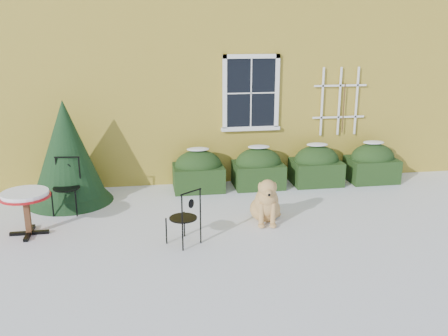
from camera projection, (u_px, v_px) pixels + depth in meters
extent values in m
plane|color=white|center=(234.00, 237.00, 8.27)|extent=(80.00, 80.00, 0.00)
cube|color=gold|center=(190.00, 39.00, 14.08)|extent=(12.00, 8.00, 6.00)
cube|color=black|center=(251.00, 93.00, 10.67)|extent=(1.05, 0.03, 1.45)
cube|color=white|center=(252.00, 56.00, 10.44)|extent=(1.23, 0.06, 0.09)
cube|color=white|center=(250.00, 128.00, 10.87)|extent=(1.23, 0.06, 0.09)
cube|color=white|center=(225.00, 94.00, 10.57)|extent=(0.09, 0.06, 1.63)
cube|color=white|center=(277.00, 92.00, 10.75)|extent=(0.09, 0.06, 1.63)
cube|color=white|center=(251.00, 93.00, 10.65)|extent=(0.02, 0.02, 1.45)
cube|color=white|center=(251.00, 93.00, 10.65)|extent=(1.05, 0.02, 0.02)
cube|color=white|center=(250.00, 129.00, 10.87)|extent=(1.29, 0.14, 0.07)
cube|color=white|center=(322.00, 102.00, 10.96)|extent=(0.04, 0.03, 1.50)
cube|color=white|center=(339.00, 101.00, 11.02)|extent=(0.04, 0.03, 1.50)
cube|color=white|center=(356.00, 101.00, 11.08)|extent=(0.04, 0.03, 1.50)
cube|color=white|center=(338.00, 117.00, 11.11)|extent=(1.20, 0.03, 0.04)
cube|color=white|center=(340.00, 85.00, 10.92)|extent=(1.20, 0.03, 0.04)
cylinder|color=#472D19|center=(344.00, 108.00, 11.06)|extent=(0.02, 0.02, 1.10)
cube|color=black|center=(198.00, 178.00, 10.57)|extent=(1.05, 0.80, 0.52)
ellipsoid|color=black|center=(198.00, 166.00, 10.50)|extent=(1.00, 0.72, 0.67)
ellipsoid|color=white|center=(198.00, 149.00, 10.40)|extent=(0.47, 0.32, 0.06)
cube|color=black|center=(258.00, 175.00, 10.77)|extent=(1.05, 0.80, 0.52)
ellipsoid|color=black|center=(258.00, 163.00, 10.69)|extent=(1.00, 0.72, 0.67)
ellipsoid|color=white|center=(259.00, 147.00, 10.60)|extent=(0.47, 0.32, 0.06)
cube|color=black|center=(316.00, 172.00, 10.97)|extent=(1.05, 0.80, 0.52)
ellipsoid|color=black|center=(316.00, 161.00, 10.89)|extent=(1.00, 0.72, 0.67)
ellipsoid|color=white|center=(317.00, 145.00, 10.79)|extent=(0.47, 0.32, 0.06)
cube|color=black|center=(371.00, 169.00, 11.17)|extent=(1.05, 0.80, 0.52)
ellipsoid|color=black|center=(372.00, 158.00, 11.09)|extent=(1.00, 0.72, 0.67)
ellipsoid|color=white|center=(374.00, 142.00, 10.99)|extent=(0.47, 0.32, 0.06)
cone|color=black|center=(69.00, 178.00, 9.79)|extent=(1.67, 1.67, 0.97)
cone|color=black|center=(67.00, 152.00, 9.64)|extent=(1.50, 1.50, 2.02)
cube|color=black|center=(29.00, 233.00, 8.34)|extent=(0.63, 0.07, 0.05)
cube|color=black|center=(29.00, 233.00, 8.34)|extent=(0.07, 0.63, 0.05)
cube|color=#57351D|center=(27.00, 216.00, 8.26)|extent=(0.09, 0.09, 0.68)
cylinder|color=#A60E12|center=(25.00, 196.00, 8.16)|extent=(0.81, 0.81, 0.04)
cylinder|color=white|center=(25.00, 194.00, 8.15)|extent=(0.76, 0.76, 0.06)
cylinder|color=black|center=(184.00, 224.00, 8.22)|extent=(0.02, 0.02, 0.44)
cylinder|color=black|center=(166.00, 231.00, 7.94)|extent=(0.02, 0.02, 0.44)
cylinder|color=black|center=(201.00, 230.00, 7.96)|extent=(0.02, 0.02, 0.44)
cylinder|color=black|center=(183.00, 238.00, 7.69)|extent=(0.02, 0.02, 0.44)
cylinder|color=black|center=(183.00, 218.00, 7.89)|extent=(0.44, 0.44, 0.02)
cylinder|color=black|center=(200.00, 203.00, 7.83)|extent=(0.02, 0.02, 0.48)
cylinder|color=black|center=(182.00, 210.00, 7.56)|extent=(0.02, 0.02, 0.48)
cylinder|color=black|center=(191.00, 192.00, 7.63)|extent=(0.35, 0.28, 0.02)
ellipsoid|color=black|center=(191.00, 204.00, 7.68)|extent=(0.11, 0.09, 0.15)
cylinder|color=black|center=(53.00, 204.00, 9.06)|extent=(0.03, 0.03, 0.48)
cylinder|color=black|center=(76.00, 204.00, 9.07)|extent=(0.03, 0.03, 0.48)
cylinder|color=black|center=(59.00, 197.00, 9.47)|extent=(0.03, 0.03, 0.48)
cylinder|color=black|center=(82.00, 196.00, 9.48)|extent=(0.03, 0.03, 0.48)
cylinder|color=black|center=(66.00, 188.00, 9.20)|extent=(0.49, 0.49, 0.02)
cylinder|color=black|center=(57.00, 171.00, 9.33)|extent=(0.03, 0.03, 0.53)
cylinder|color=black|center=(80.00, 171.00, 9.34)|extent=(0.03, 0.03, 0.53)
cylinder|color=black|center=(67.00, 157.00, 9.26)|extent=(0.47, 0.08, 0.03)
ellipsoid|color=black|center=(68.00, 168.00, 9.32)|extent=(0.13, 0.05, 0.17)
ellipsoid|color=tan|center=(265.00, 209.00, 8.94)|extent=(0.62, 0.67, 0.44)
ellipsoid|color=tan|center=(267.00, 202.00, 8.69)|extent=(0.47, 0.43, 0.55)
sphere|color=tan|center=(267.00, 197.00, 8.60)|extent=(0.34, 0.34, 0.34)
cylinder|color=tan|center=(261.00, 215.00, 8.61)|extent=(0.09, 0.09, 0.44)
cylinder|color=tan|center=(273.00, 215.00, 8.61)|extent=(0.09, 0.09, 0.44)
ellipsoid|color=tan|center=(261.00, 226.00, 8.61)|extent=(0.12, 0.16, 0.07)
ellipsoid|color=tan|center=(273.00, 226.00, 8.61)|extent=(0.12, 0.16, 0.07)
cylinder|color=tan|center=(267.00, 194.00, 8.58)|extent=(0.23, 0.27, 0.24)
sphere|color=tan|center=(268.00, 188.00, 8.50)|extent=(0.29, 0.29, 0.29)
ellipsoid|color=tan|center=(268.00, 193.00, 8.38)|extent=(0.16, 0.24, 0.13)
sphere|color=black|center=(269.00, 195.00, 8.29)|extent=(0.05, 0.05, 0.05)
ellipsoid|color=tan|center=(260.00, 187.00, 8.53)|extent=(0.08, 0.11, 0.18)
ellipsoid|color=tan|center=(275.00, 187.00, 8.54)|extent=(0.08, 0.11, 0.18)
cylinder|color=tan|center=(273.00, 212.00, 9.20)|extent=(0.21, 0.36, 0.08)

